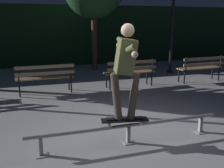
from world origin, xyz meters
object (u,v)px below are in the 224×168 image
at_px(skateboard, 125,120).
at_px(skateboarder, 126,64).
at_px(park_bench_right_center, 131,70).
at_px(park_bench_rightmost, 201,66).
at_px(lamp_post_right, 173,8).
at_px(park_bench_left_center, 45,75).
at_px(grind_rail, 128,129).

height_order(skateboard, skateboarder, skateboarder).
relative_size(skateboard, park_bench_right_center, 0.50).
xyz_separation_m(park_bench_rightmost, lamp_post_right, (-0.21, 1.67, 1.94)).
relative_size(skateboarder, park_bench_left_center, 0.96).
distance_m(grind_rail, park_bench_right_center, 3.88).
bearing_deg(lamp_post_right, skateboarder, -126.37).
xyz_separation_m(skateboarder, park_bench_rightmost, (4.08, 3.59, -0.82)).
height_order(park_bench_left_center, park_bench_right_center, same).
bearing_deg(lamp_post_right, park_bench_left_center, -161.23).
bearing_deg(park_bench_rightmost, park_bench_left_center, 180.00).
bearing_deg(park_bench_left_center, skateboard, -73.94).
distance_m(grind_rail, park_bench_rightmost, 5.39).
height_order(skateboard, park_bench_left_center, park_bench_left_center).
bearing_deg(lamp_post_right, park_bench_right_center, -144.61).
bearing_deg(park_bench_right_center, skateboard, -113.05).
xyz_separation_m(grind_rail, lamp_post_right, (3.81, 5.26, 2.22)).
relative_size(grind_rail, park_bench_rightmost, 2.09).
height_order(park_bench_right_center, lamp_post_right, lamp_post_right).
bearing_deg(skateboarder, lamp_post_right, 53.63).
relative_size(skateboarder, park_bench_rightmost, 0.96).
xyz_separation_m(skateboard, park_bench_rightmost, (4.09, 3.59, 0.12)).
bearing_deg(park_bench_right_center, lamp_post_right, 35.39).
relative_size(grind_rail, park_bench_right_center, 2.09).
bearing_deg(park_bench_rightmost, skateboard, -138.71).
relative_size(grind_rail, lamp_post_right, 0.86).
distance_m(skateboard, lamp_post_right, 6.85).
height_order(park_bench_rightmost, lamp_post_right, lamp_post_right).
distance_m(skateboarder, park_bench_right_center, 3.98).
bearing_deg(grind_rail, park_bench_left_center, 107.07).
xyz_separation_m(park_bench_right_center, lamp_post_right, (2.35, 1.67, 1.94)).
relative_size(grind_rail, skateboard, 4.20).
xyz_separation_m(skateboarder, park_bench_right_center, (1.52, 3.59, -0.82)).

